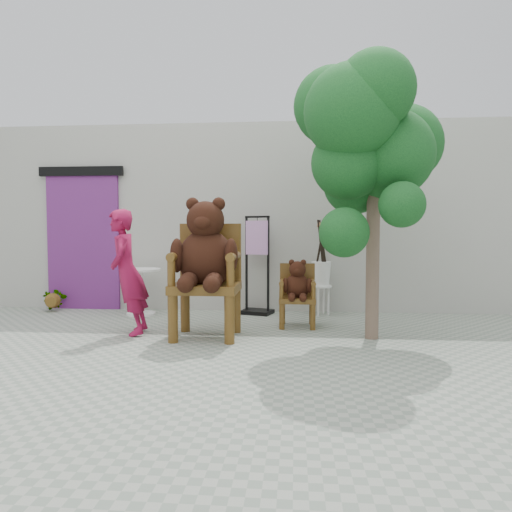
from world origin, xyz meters
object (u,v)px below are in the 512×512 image
(chair_small, at_px, (297,287))
(person, at_px, (128,272))
(chair_big, at_px, (206,258))
(display_stand, at_px, (257,276))
(stool_bucket, at_px, (321,273))
(cafe_table, at_px, (141,286))
(tree, at_px, (367,138))

(chair_small, distance_m, person, 2.20)
(chair_big, height_order, display_stand, chair_big)
(person, height_order, stool_bucket, person)
(cafe_table, bearing_deg, chair_small, -16.03)
(chair_small, bearing_deg, display_stand, 124.41)
(cafe_table, bearing_deg, chair_big, -47.03)
(cafe_table, xyz_separation_m, tree, (3.17, -1.36, 1.91))
(chair_big, xyz_separation_m, display_stand, (0.49, 1.59, -0.37))
(tree, bearing_deg, chair_big, -179.19)
(display_stand, distance_m, stool_bucket, 0.98)
(chair_big, relative_size, stool_bucket, 1.16)
(person, distance_m, display_stand, 2.14)
(chair_small, distance_m, stool_bucket, 0.98)
(chair_big, bearing_deg, chair_small, 32.31)
(cafe_table, xyz_separation_m, display_stand, (1.77, 0.21, 0.14))
(stool_bucket, height_order, tree, tree)
(chair_big, relative_size, cafe_table, 2.39)
(display_stand, bearing_deg, cafe_table, -155.96)
(cafe_table, height_order, tree, tree)
(stool_bucket, relative_size, tree, 0.44)
(chair_big, height_order, chair_small, chair_big)
(chair_small, bearing_deg, tree, -40.39)
(cafe_table, bearing_deg, stool_bucket, 4.40)
(stool_bucket, xyz_separation_m, tree, (0.42, -1.57, 1.71))
(tree, bearing_deg, cafe_table, 156.88)
(stool_bucket, distance_m, tree, 2.36)
(chair_small, relative_size, display_stand, 0.60)
(display_stand, bearing_deg, chair_small, -38.28)
(stool_bucket, bearing_deg, tree, -74.98)
(chair_big, bearing_deg, cafe_table, 132.97)
(chair_big, distance_m, person, 1.01)
(person, xyz_separation_m, cafe_table, (-0.30, 1.34, -0.33))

